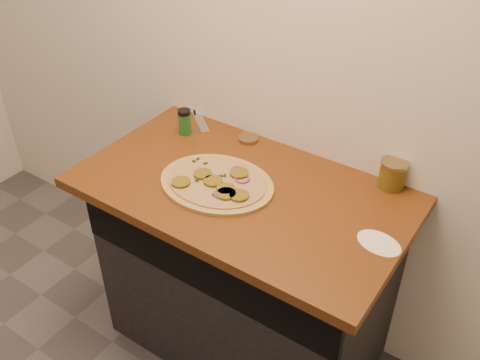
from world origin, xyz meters
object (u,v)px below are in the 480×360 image
Objects in this scene: pizza at (217,183)px; spice_shaker at (185,122)px; salsa_jar at (393,174)px; chefs_knife at (197,113)px.

spice_shaker reaches higher than pizza.
salsa_jar is (0.52, 0.35, 0.04)m from pizza.
chefs_knife is 2.21× the size of spice_shaker.
salsa_jar is (0.90, -0.03, 0.05)m from chefs_knife.
chefs_knife is at bearing 136.02° from pizza.
chefs_knife is at bearing 111.75° from spice_shaker.
salsa_jar is at bearing 8.64° from spice_shaker.
spice_shaker is (0.06, -0.15, 0.05)m from chefs_knife.
spice_shaker is at bearing 145.94° from pizza.
pizza is at bearing -145.97° from salsa_jar.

